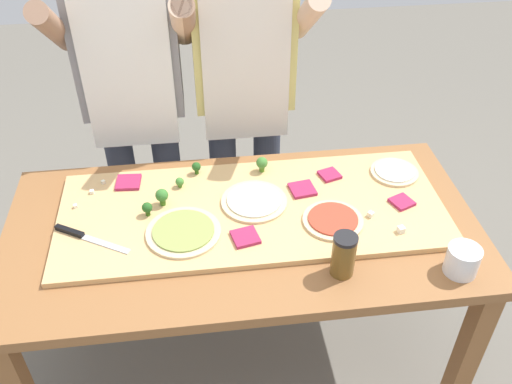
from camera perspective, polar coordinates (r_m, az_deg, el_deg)
ground_plane at (r=2.50m, az=-1.11°, el=-16.85°), size 8.00×8.00×0.00m
prep_table at (r=1.98m, az=-1.35°, el=-5.62°), size 1.63×0.82×0.78m
cutting_board at (r=1.95m, az=-0.38°, el=-1.89°), size 1.34×0.55×0.02m
chefs_knife at (r=1.92m, az=-17.51°, el=-4.28°), size 0.26×0.16×0.02m
pizza_whole_tomato_red at (r=1.90m, az=7.91°, el=-2.86°), size 0.21×0.21×0.02m
pizza_whole_cheese_artichoke at (r=1.96m, az=-0.20°, el=-0.93°), size 0.23×0.23×0.02m
pizza_whole_pesto_green at (r=1.86m, az=-7.46°, el=-4.06°), size 0.25×0.25×0.02m
pizza_whole_white_garlic at (r=2.16m, az=14.04°, el=2.04°), size 0.18×0.18×0.02m
pizza_slice_far_right at (r=2.10m, az=-12.98°, el=0.98°), size 0.09×0.09×0.01m
pizza_slice_center at (r=2.02m, az=4.79°, el=0.29°), size 0.10×0.10×0.01m
pizza_slice_far_left at (r=2.10m, az=7.57°, el=1.77°), size 0.09×0.09×0.01m
pizza_slice_near_right at (r=1.82m, az=-1.04°, el=-4.65°), size 0.10×0.10×0.01m
pizza_slice_near_left at (r=2.03m, az=14.76°, el=-0.99°), size 0.09×0.09×0.01m
broccoli_floret_front_mid at (r=1.93m, az=-11.12°, el=-1.63°), size 0.04×0.04×0.05m
broccoli_floret_back_right at (r=2.09m, az=-6.15°, el=2.56°), size 0.03×0.03×0.05m
broccoli_floret_front_left at (r=2.09m, az=0.61°, el=2.97°), size 0.04×0.04×0.06m
broccoli_floret_front_right at (r=1.96m, az=-9.65°, el=-0.39°), size 0.05×0.05×0.07m
broccoli_floret_back_left at (r=2.04m, az=-7.85°, el=1.03°), size 0.03×0.03×0.04m
cheese_crumble_a at (r=1.94m, az=11.70°, el=-2.26°), size 0.03×0.03×0.02m
cheese_crumble_b at (r=2.04m, az=-18.07°, el=-1.39°), size 0.02×0.02×0.01m
cheese_crumble_c at (r=2.09m, az=-16.51°, el=0.02°), size 0.01×0.01×0.01m
cheese_crumble_d at (r=1.90m, az=14.69°, el=-3.76°), size 0.03×0.03×0.02m
cheese_crumble_e at (r=2.12m, az=-15.43°, el=0.99°), size 0.02×0.02×0.01m
flour_cup at (r=1.84m, az=20.41°, el=-6.73°), size 0.10×0.10×0.09m
sauce_jar at (r=1.72m, az=8.99°, el=-6.42°), size 0.08×0.08×0.15m
cook_left at (r=2.32m, az=-12.58°, el=10.42°), size 0.54×0.39×1.67m
cook_right at (r=2.32m, az=-1.25°, el=11.32°), size 0.54×0.39×1.67m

